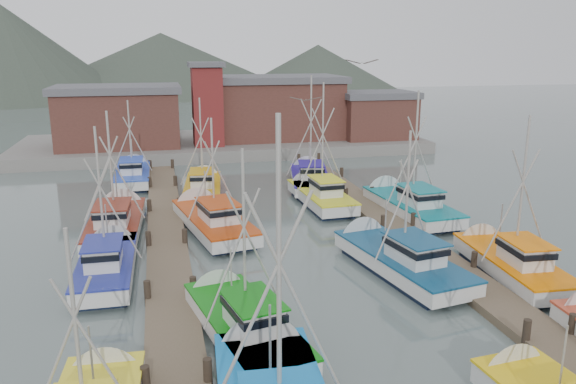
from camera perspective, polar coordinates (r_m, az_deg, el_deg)
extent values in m
plane|color=#455351|center=(28.85, 2.27, -8.23)|extent=(260.00, 260.00, 0.00)
cube|color=brown|center=(31.59, -12.12, -6.11)|extent=(2.20, 46.00, 0.40)
cylinder|color=black|center=(25.95, -14.06, -10.28)|extent=(0.30, 0.30, 1.50)
cylinder|color=black|center=(32.45, -13.96, -5.19)|extent=(0.30, 0.30, 1.50)
cylinder|color=black|center=(39.13, -13.89, -1.82)|extent=(0.30, 0.30, 1.50)
cylinder|color=black|center=(45.91, -13.85, 0.57)|extent=(0.30, 0.30, 1.50)
cylinder|color=black|center=(52.74, -13.81, 2.34)|extent=(0.30, 0.30, 1.50)
cylinder|color=black|center=(19.79, -8.13, -18.30)|extent=(0.30, 0.30, 1.50)
cylinder|color=black|center=(25.96, -9.58, -10.03)|extent=(0.30, 0.30, 1.50)
cylinder|color=black|center=(32.46, -10.42, -4.99)|extent=(0.30, 0.30, 1.50)
cylinder|color=black|center=(39.14, -10.97, -1.65)|extent=(0.30, 0.30, 1.50)
cylinder|color=black|center=(45.91, -11.35, 0.71)|extent=(0.30, 0.30, 1.50)
cylinder|color=black|center=(52.74, -11.64, 2.46)|extent=(0.30, 0.30, 1.50)
cube|color=brown|center=(34.62, 11.76, -4.26)|extent=(2.20, 46.00, 0.40)
cylinder|color=black|center=(23.74, 23.01, -13.48)|extent=(0.30, 0.30, 1.50)
cylinder|color=black|center=(29.08, 14.94, -7.58)|extent=(0.30, 0.30, 1.50)
cylinder|color=black|center=(35.01, 9.61, -3.51)|extent=(0.30, 0.30, 1.50)
cylinder|color=black|center=(41.28, 5.90, -0.62)|extent=(0.30, 0.30, 1.50)
cylinder|color=black|center=(47.75, 3.18, 1.50)|extent=(0.30, 0.30, 1.50)
cylinder|color=black|center=(54.35, 1.11, 3.10)|extent=(0.30, 0.30, 1.50)
cylinder|color=black|center=(24.91, 26.83, -12.57)|extent=(0.30, 0.30, 1.50)
cylinder|color=black|center=(30.04, 18.34, -7.12)|extent=(0.30, 0.30, 1.50)
cylinder|color=black|center=(35.81, 12.57, -3.25)|extent=(0.30, 0.30, 1.50)
cylinder|color=black|center=(41.96, 8.48, -0.46)|extent=(0.30, 0.30, 1.50)
cylinder|color=black|center=(48.34, 5.45, 1.61)|extent=(0.30, 0.30, 1.50)
cylinder|color=black|center=(54.87, 3.14, 3.19)|extent=(0.30, 0.30, 1.50)
cube|color=slate|center=(63.92, -6.58, 4.86)|extent=(44.00, 16.00, 1.20)
cube|color=#572E27|center=(61.19, -16.80, 7.09)|extent=(12.00, 8.00, 5.50)
cube|color=#56565B|center=(60.90, -17.02, 9.98)|extent=(12.72, 8.48, 0.70)
cube|color=#572E27|center=(64.37, -1.31, 8.34)|extent=(14.00, 9.00, 6.20)
cube|color=#56565B|center=(64.10, -1.33, 11.41)|extent=(14.84, 9.54, 0.70)
cube|color=#572E27|center=(64.81, 8.90, 7.46)|extent=(8.00, 6.00, 4.50)
cube|color=#56565B|center=(64.55, 8.99, 9.75)|extent=(8.48, 6.36, 0.70)
cube|color=maroon|center=(59.17, -8.19, 8.54)|extent=(3.00, 3.00, 8.00)
cube|color=#56565B|center=(58.90, -8.34, 12.65)|extent=(3.60, 3.60, 0.50)
cone|color=#3C463A|center=(144.85, -26.54, 8.52)|extent=(110.00, 110.00, 42.00)
cone|color=#3C463A|center=(156.06, -12.54, 9.99)|extent=(140.00, 140.00, 30.00)
cone|color=#3C463A|center=(152.03, 3.01, 10.20)|extent=(90.00, 90.00, 24.00)
cone|color=silver|center=(21.29, -2.91, -15.32)|extent=(3.09, 1.30, 3.03)
cylinder|color=#A59F97|center=(14.67, -0.93, -8.69)|extent=(0.14, 0.14, 8.49)
cylinder|color=#A59F97|center=(15.02, -3.30, -12.33)|extent=(3.03, 0.31, 6.63)
cylinder|color=#A59F97|center=(15.18, 1.45, -12.01)|extent=(3.03, 0.31, 6.63)
cylinder|color=#A59F97|center=(17.75, -1.83, -15.32)|extent=(0.08, 0.08, 2.70)
cone|color=silver|center=(21.27, 20.88, -16.36)|extent=(2.48, 1.31, 2.39)
cylinder|color=#A59F97|center=(18.89, 26.17, -14.95)|extent=(0.07, 0.07, 2.14)
cone|color=silver|center=(20.81, -17.81, -16.81)|extent=(2.38, 1.25, 2.32)
cylinder|color=#A59F97|center=(15.85, -20.71, -13.34)|extent=(0.12, 0.12, 5.73)
cylinder|color=#A59F97|center=(16.27, -22.32, -15.44)|extent=(2.06, 0.22, 4.48)
cylinder|color=#A59F97|center=(16.07, -18.64, -15.48)|extent=(2.06, 0.22, 4.48)
cylinder|color=#A59F97|center=(17.91, -19.32, -15.90)|extent=(0.07, 0.07, 2.23)
cube|color=black|center=(22.59, -4.40, -14.92)|extent=(3.63, 7.26, 0.70)
cube|color=silver|center=(22.28, -4.44, -13.46)|extent=(4.12, 8.25, 0.80)
cube|color=#0B770D|center=(22.10, -4.46, -12.59)|extent=(4.21, 8.34, 0.10)
cone|color=silver|center=(25.71, -7.58, -9.95)|extent=(2.64, 1.58, 2.47)
cube|color=silver|center=(21.06, -3.56, -12.28)|extent=(2.04, 2.64, 1.10)
cube|color=black|center=(20.95, -3.57, -11.72)|extent=(2.19, 2.89, 0.28)
cube|color=#0B770D|center=(20.80, -3.59, -10.83)|extent=(2.32, 3.07, 0.07)
cylinder|color=#A59F97|center=(20.68, -4.48, -4.58)|extent=(0.13, 0.13, 6.57)
cylinder|color=#A59F97|center=(20.78, -5.75, -6.78)|extent=(2.31, 0.56, 5.13)
cylinder|color=#A59F97|center=(21.11, -3.15, -6.38)|extent=(2.31, 0.56, 5.13)
cylinder|color=#A59F97|center=(22.81, -5.79, -8.36)|extent=(0.08, 0.08, 2.20)
cube|color=black|center=(29.25, 11.39, -8.09)|extent=(3.84, 8.13, 0.70)
cube|color=silver|center=(29.01, 11.45, -6.90)|extent=(4.36, 9.24, 0.80)
cube|color=navy|center=(28.88, 11.49, -6.20)|extent=(4.47, 9.34, 0.10)
cone|color=silver|center=(32.57, 7.05, -4.60)|extent=(2.92, 1.56, 2.77)
cube|color=silver|center=(27.87, 12.78, -5.78)|extent=(2.22, 2.93, 1.10)
cube|color=black|center=(27.79, 12.81, -5.34)|extent=(2.38, 3.21, 0.28)
cube|color=navy|center=(27.68, 12.85, -4.64)|extent=(2.52, 3.41, 0.07)
cylinder|color=#A59F97|center=(27.80, 12.02, -0.25)|extent=(0.14, 0.14, 6.23)
cylinder|color=#A59F97|center=(27.68, 10.97, -1.83)|extent=(2.22, 0.47, 4.87)
cylinder|color=#A59F97|center=(28.31, 12.88, -1.57)|extent=(2.22, 0.47, 4.87)
cylinder|color=#A59F97|center=(29.73, 9.88, -3.03)|extent=(0.08, 0.08, 2.48)
cube|color=black|center=(29.46, -17.83, -8.35)|extent=(2.32, 6.86, 0.70)
cube|color=silver|center=(29.22, -17.92, -7.17)|extent=(2.63, 7.80, 0.80)
cube|color=navy|center=(29.09, -17.98, -6.48)|extent=(2.71, 7.88, 0.10)
cone|color=silver|center=(32.91, -17.31, -4.97)|extent=(2.44, 1.13, 2.42)
cube|color=silver|center=(28.03, -18.24, -6.05)|extent=(1.60, 2.35, 1.10)
cube|color=black|center=(27.95, -18.28, -5.61)|extent=(1.70, 2.59, 0.28)
cube|color=navy|center=(27.83, -18.34, -4.91)|extent=(1.81, 2.74, 0.07)
cylinder|color=#A59F97|center=(27.98, -18.53, -0.29)|extent=(0.12, 0.12, 6.52)
cylinder|color=#A59F97|center=(28.24, -19.48, -1.85)|extent=(2.33, 0.12, 5.10)
cylinder|color=#A59F97|center=(28.12, -17.32, -1.74)|extent=(2.33, 0.12, 5.10)
cylinder|color=#A59F97|center=(30.02, -17.92, -3.36)|extent=(0.07, 0.07, 2.33)
cube|color=black|center=(30.38, 21.71, -8.00)|extent=(2.75, 7.01, 0.70)
cube|color=silver|center=(30.15, 21.83, -6.85)|extent=(3.13, 7.97, 0.80)
cube|color=#FF7900|center=(30.02, 21.90, -6.18)|extent=(3.21, 8.05, 0.10)
cone|color=silver|center=(33.38, 18.44, -4.79)|extent=(2.54, 1.28, 2.47)
cube|color=silver|center=(29.09, 22.93, -5.74)|extent=(1.76, 2.45, 1.10)
cube|color=black|center=(29.01, 22.98, -5.31)|extent=(1.88, 2.69, 0.28)
cube|color=#FF7900|center=(28.90, 23.05, -4.64)|extent=(1.99, 2.85, 0.07)
cylinder|color=#A59F97|center=(28.90, 22.70, 0.29)|extent=(0.12, 0.12, 7.01)
cylinder|color=#A59F97|center=(28.83, 21.66, -1.33)|extent=(2.50, 0.27, 5.48)
cylinder|color=#A59F97|center=(29.37, 23.42, -1.23)|extent=(2.50, 0.27, 5.48)
cylinder|color=#A59F97|center=(30.78, 20.79, -3.17)|extent=(0.07, 0.07, 2.28)
cube|color=black|center=(35.21, -7.52, -4.01)|extent=(4.12, 8.38, 0.70)
cube|color=silver|center=(35.01, -7.55, -3.00)|extent=(4.68, 9.52, 0.80)
cube|color=#BA3C0C|center=(34.90, -7.57, -2.41)|extent=(4.78, 9.63, 0.10)
cone|color=silver|center=(39.27, -9.49, -1.38)|extent=(3.01, 1.63, 2.85)
cube|color=silver|center=(33.73, -7.06, -1.97)|extent=(2.34, 3.04, 1.10)
cube|color=black|center=(33.67, -7.07, -1.60)|extent=(2.51, 3.33, 0.28)
cube|color=#BA3C0C|center=(33.57, -7.09, -1.01)|extent=(2.66, 3.53, 0.07)
cylinder|color=#A59F97|center=(33.98, -7.65, 2.42)|extent=(0.15, 0.15, 6.03)
cylinder|color=#A59F97|center=(33.98, -8.55, 1.16)|extent=(2.15, 0.51, 4.72)
cylinder|color=#A59F97|center=(34.30, -6.68, 1.35)|extent=(2.15, 0.51, 4.72)
cylinder|color=#A59F97|center=(36.10, -8.40, 0.14)|extent=(0.09, 0.09, 2.54)
cube|color=black|center=(40.82, 3.37, -1.32)|extent=(2.70, 7.37, 0.70)
cube|color=silver|center=(40.65, 3.38, -0.44)|extent=(3.06, 8.37, 0.80)
cube|color=yellow|center=(40.56, 3.39, 0.08)|extent=(3.15, 8.46, 0.10)
cone|color=silver|center=(44.49, 1.64, 0.68)|extent=(2.63, 1.22, 2.58)
cube|color=silver|center=(39.51, 3.87, 0.54)|extent=(1.78, 2.55, 1.10)
cube|color=black|center=(39.46, 3.88, 0.86)|extent=(1.90, 2.80, 0.28)
cube|color=yellow|center=(39.38, 3.89, 1.37)|extent=(2.01, 2.97, 0.07)
cylinder|color=#A59F97|center=(39.62, 3.55, 5.47)|extent=(0.12, 0.12, 7.73)
cylinder|color=#A59F97|center=(39.60, 2.81, 4.15)|extent=(2.75, 0.21, 6.04)
cylinder|color=#A59F97|center=(39.95, 4.25, 4.21)|extent=(2.75, 0.21, 6.04)
cylinder|color=#A59F97|center=(41.65, 2.75, 2.19)|extent=(0.07, 0.07, 2.31)
cube|color=black|center=(36.01, -17.02, -4.12)|extent=(2.94, 8.01, 0.70)
cube|color=silver|center=(35.82, -17.10, -3.13)|extent=(3.35, 9.10, 0.80)
cube|color=maroon|center=(35.71, -17.14, -2.55)|extent=(3.44, 9.19, 0.10)
cone|color=silver|center=(40.13, -16.39, -1.43)|extent=(2.85, 1.23, 2.80)
cube|color=silver|center=(34.52, -17.40, -2.16)|extent=(1.94, 2.77, 1.10)
cube|color=black|center=(34.46, -17.43, -1.79)|extent=(2.06, 3.05, 0.28)
cube|color=maroon|center=(34.37, -17.48, -1.21)|extent=(2.19, 3.23, 0.07)
cylinder|color=#A59F97|center=(34.76, -17.57, 2.53)|extent=(0.14, 0.14, 6.50)
cylinder|color=#A59F97|center=(35.00, -18.47, 1.26)|extent=(2.34, 0.21, 5.09)
cylinder|color=#A59F97|center=(34.84, -16.47, 1.35)|extent=(2.34, 0.21, 5.09)
cylinder|color=#A59F97|center=(36.94, -17.01, -0.02)|extent=(0.08, 0.08, 2.69)
cube|color=black|center=(39.19, 12.32, -2.31)|extent=(3.14, 8.09, 0.70)
cube|color=silver|center=(39.01, 12.37, -1.40)|extent=(3.56, 9.19, 0.80)
cube|color=#08727B|center=(38.92, 12.40, -0.86)|extent=(3.66, 9.29, 0.10)
cone|color=silver|center=(42.89, 9.45, -0.03)|extent=(2.92, 1.29, 2.85)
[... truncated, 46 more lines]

